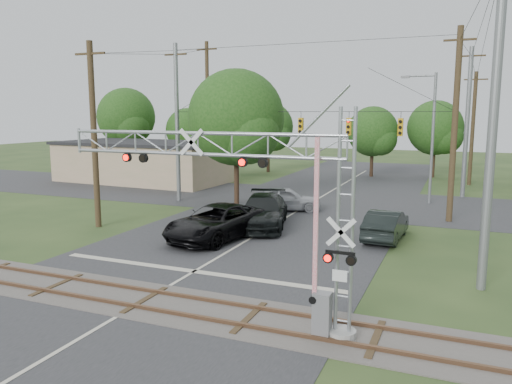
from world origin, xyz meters
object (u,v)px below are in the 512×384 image
at_px(commercial_building, 144,161).
at_px(streetlight, 430,131).
at_px(traffic_signal_span, 314,125).
at_px(pickup_black, 217,222).
at_px(car_dark, 263,211).
at_px(sedan_silver, 285,199).
at_px(crossing_gantry, 250,194).

relative_size(commercial_building, streetlight, 1.80).
xyz_separation_m(traffic_signal_span, pickup_black, (-2.57, -9.19, -4.85)).
height_order(traffic_signal_span, pickup_black, traffic_signal_span).
height_order(car_dark, streetlight, streetlight).
distance_m(pickup_black, sedan_silver, 8.65).
relative_size(crossing_gantry, streetlight, 1.05).
relative_size(car_dark, sedan_silver, 1.33).
relative_size(pickup_black, commercial_building, 0.38).
bearing_deg(commercial_building, traffic_signal_span, -20.10).
bearing_deg(car_dark, pickup_black, -124.49).
xyz_separation_m(pickup_black, sedan_silver, (0.80, 8.61, -0.08)).
height_order(sedan_silver, streetlight, streetlight).
relative_size(traffic_signal_span, car_dark, 3.05).
distance_m(commercial_building, streetlight, 26.35).
relative_size(crossing_gantry, car_dark, 1.55).
bearing_deg(sedan_silver, pickup_black, 152.21).
bearing_deg(commercial_building, crossing_gantry, -46.84).
distance_m(car_dark, sedan_silver, 5.12).
xyz_separation_m(crossing_gantry, commercial_building, (-22.44, 26.51, -2.22)).
bearing_deg(pickup_black, car_dark, 81.17).
bearing_deg(crossing_gantry, sedan_silver, 105.79).
distance_m(traffic_signal_span, streetlight, 9.11).
height_order(crossing_gantry, commercial_building, crossing_gantry).
height_order(sedan_silver, commercial_building, commercial_building).
relative_size(crossing_gantry, traffic_signal_span, 0.51).
xyz_separation_m(sedan_silver, streetlight, (8.64, 6.54, 4.41)).
relative_size(car_dark, streetlight, 0.68).
bearing_deg(traffic_signal_span, pickup_black, -105.65).
xyz_separation_m(traffic_signal_span, car_dark, (-1.36, -5.68, -4.82)).
bearing_deg(traffic_signal_span, sedan_silver, -162.02).
bearing_deg(streetlight, crossing_gantry, -98.45).
height_order(pickup_black, car_dark, car_dark).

